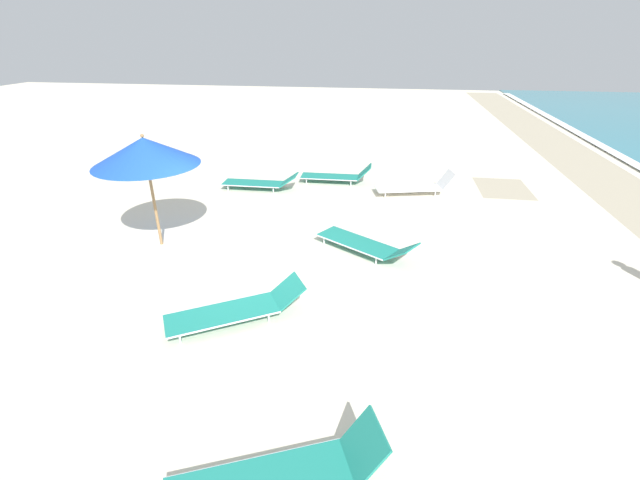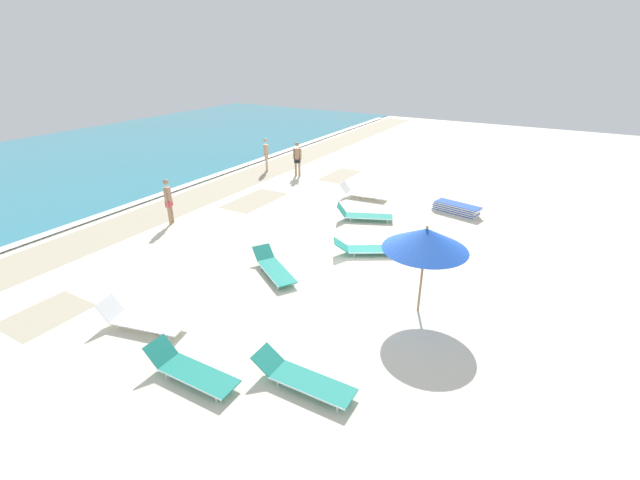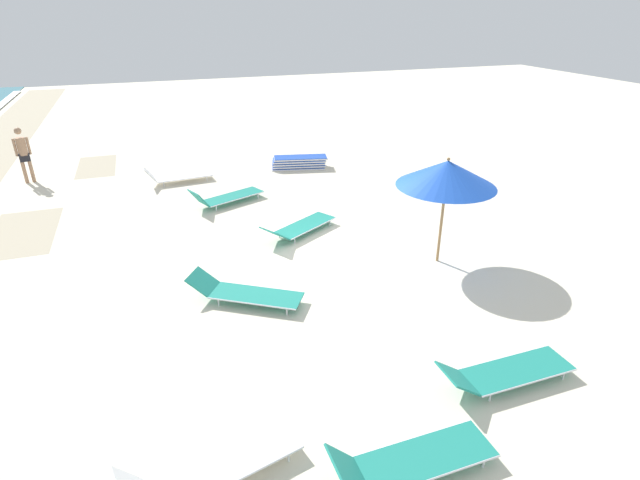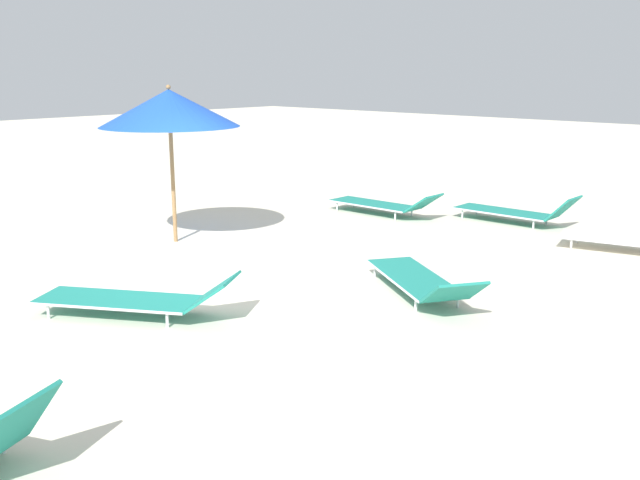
# 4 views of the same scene
# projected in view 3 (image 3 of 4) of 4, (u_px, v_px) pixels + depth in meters

# --- Properties ---
(ground_plane) EXTENTS (60.00, 60.00, 0.16)m
(ground_plane) POSITION_uv_depth(u_px,v_px,m) (326.00, 257.00, 11.51)
(ground_plane) COLOR beige
(beach_umbrella) EXTENTS (2.09, 2.09, 2.38)m
(beach_umbrella) POSITION_uv_depth(u_px,v_px,m) (447.00, 174.00, 10.32)
(beach_umbrella) COLOR #9E7547
(beach_umbrella) RESTS_ON ground_plane
(lounger_stack) EXTENTS (1.02, 2.01, 0.41)m
(lounger_stack) POSITION_uv_depth(u_px,v_px,m) (299.00, 162.00, 17.32)
(lounger_stack) COLOR blue
(lounger_stack) RESTS_ON ground_plane
(sun_lounger_under_umbrella) EXTENTS (0.66, 2.13, 0.58)m
(sun_lounger_under_umbrella) POSITION_uv_depth(u_px,v_px,m) (411.00, 459.00, 6.08)
(sun_lounger_under_umbrella) COLOR #1E8475
(sun_lounger_under_umbrella) RESTS_ON ground_plane
(sun_lounger_beside_umbrella) EXTENTS (1.65, 2.19, 0.51)m
(sun_lounger_beside_umbrella) POSITION_uv_depth(u_px,v_px,m) (299.00, 227.00, 12.37)
(sun_lounger_beside_umbrella) COLOR #1E8475
(sun_lounger_beside_umbrella) RESTS_ON ground_plane
(sun_lounger_near_water_left) EXTENTS (1.41, 2.23, 0.63)m
(sun_lounger_near_water_left) POSITION_uv_depth(u_px,v_px,m) (226.00, 197.00, 14.24)
(sun_lounger_near_water_left) COLOR #1E8475
(sun_lounger_near_water_left) RESTS_ON ground_plane
(sun_lounger_near_water_right) EXTENTS (0.80, 2.13, 0.63)m
(sun_lounger_near_water_right) POSITION_uv_depth(u_px,v_px,m) (177.00, 176.00, 15.94)
(sun_lounger_near_water_right) COLOR white
(sun_lounger_near_water_right) RESTS_ON ground_plane
(sun_lounger_mid_beach_solo) EXTENTS (1.10, 2.24, 0.63)m
(sun_lounger_mid_beach_solo) POSITION_uv_depth(u_px,v_px,m) (210.00, 468.00, 5.95)
(sun_lounger_mid_beach_solo) COLOR white
(sun_lounger_mid_beach_solo) RESTS_ON ground_plane
(sun_lounger_mid_beach_pair_a) EXTENTS (0.65, 2.19, 0.50)m
(sun_lounger_mid_beach_pair_a) POSITION_uv_depth(u_px,v_px,m) (505.00, 372.00, 7.53)
(sun_lounger_mid_beach_pair_a) COLOR #1E8475
(sun_lounger_mid_beach_pair_a) RESTS_ON ground_plane
(sun_lounger_mid_beach_pair_b) EXTENTS (1.70, 2.19, 0.50)m
(sun_lounger_mid_beach_pair_b) POSITION_uv_depth(u_px,v_px,m) (245.00, 292.00, 9.58)
(sun_lounger_mid_beach_pair_b) COLOR #1E8475
(sun_lounger_mid_beach_pair_b) RESTS_ON ground_plane
(beachgoer_shoreline_child) EXTENTS (0.27, 0.44, 1.76)m
(beachgoer_shoreline_child) POSITION_uv_depth(u_px,v_px,m) (23.00, 152.00, 15.62)
(beachgoer_shoreline_child) COLOR #A37A5B
(beachgoer_shoreline_child) RESTS_ON ground_plane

